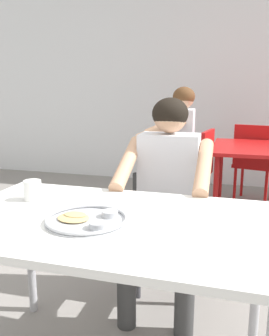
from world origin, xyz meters
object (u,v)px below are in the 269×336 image
Objects in this scene: thali_tray at (87,219)px; table_background_red at (260,156)px; drinking_cup at (33,190)px; patron_background at (173,142)px; table_foreground at (109,235)px; chair_red_far at (254,159)px; chair_red_left at (196,167)px; diner_foreground at (167,184)px; chair_foreground at (172,207)px.

thali_tray is 0.33× the size of table_background_red.
drinking_cup is 1.99m from patron_background.
table_foreground is 14.14× the size of drinking_cup.
table_background_red is (0.67, 2.10, -0.02)m from table_foreground.
drinking_cup is at bearing -112.18° from chair_red_far.
thali_tray reaches higher than table_background_red.
drinking_cup is 2.10m from chair_red_left.
diner_foreground is 1.36× the size of chair_red_far.
drinking_cup reaches higher than thali_tray.
thali_tray is 0.75m from diner_foreground.
patron_background is at bearing 93.15° from table_foreground.
chair_foreground reaches higher than table_foreground.
table_background_red is 0.65m from chair_red_far.
table_foreground is 1.49× the size of chair_red_far.
patron_background reaches higher than chair_red_left.
chair_red_far is 0.69× the size of patron_background.
drinking_cup is at bearing -133.64° from diner_foreground.
chair_foreground is 1.00× the size of chair_red_left.
table_background_red is at bearing -3.64° from chair_red_left.
thali_tray is at bearing -94.30° from chair_red_left.
diner_foreground is (0.17, 0.73, -0.03)m from thali_tray.
chair_red_left is at bearing -132.75° from chair_red_far.
patron_background is (-0.22, -0.04, 0.24)m from chair_red_left.
table_background_red is at bearing -88.06° from chair_red_far.
table_foreground is 2.82m from chair_red_far.
table_foreground is 1.51× the size of chair_foreground.
table_foreground is 1.52× the size of chair_red_left.
diner_foreground reaches higher than chair_red_left.
chair_red_left is (0.51, 2.01, -0.28)m from drinking_cup.
diner_foreground is (0.10, 0.66, 0.05)m from table_foreground.
table_background_red is at bearing 61.24° from drinking_cup.
patron_background is at bearing 91.32° from thali_tray.
chair_red_left is at bearing 87.32° from table_foreground.
thali_tray is 0.36× the size of chair_red_far.
drinking_cup is at bearing -98.58° from patron_background.
chair_red_left is (0.01, 1.25, 0.00)m from chair_foreground.
thali_tray is at bearing -108.81° from table_background_red.
patron_background is at bearing 98.53° from diner_foreground.
drinking_cup is 0.10× the size of table_background_red.
chair_red_far is (0.55, 0.60, -0.00)m from chair_red_left.
thali_tray is at bearing -104.36° from chair_red_far.
table_background_red is at bearing 64.53° from chair_foreground.
thali_tray is (-0.07, -0.06, 0.08)m from table_foreground.
table_background_red is (0.57, 1.44, -0.06)m from diner_foreground.
chair_red_far is (0.65, 2.74, -0.17)m from table_foreground.
diner_foreground is 1.38× the size of chair_red_left.
chair_foreground is (0.51, 0.76, -0.28)m from drinking_cup.
chair_red_left is at bearing 89.77° from chair_foreground.
thali_tray is 0.40m from drinking_cup.
patron_background reaches higher than thali_tray.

